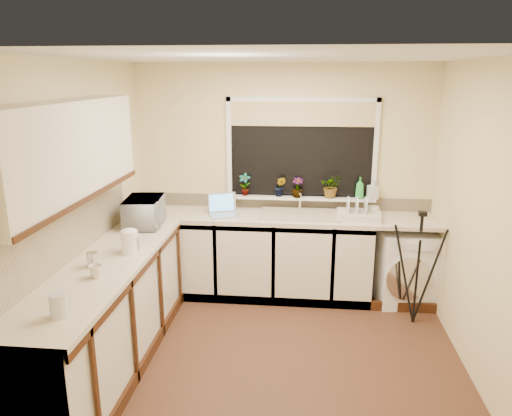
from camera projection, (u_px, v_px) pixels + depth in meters
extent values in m
plane|color=#533221|center=(271.00, 354.00, 4.20)|extent=(3.20, 3.20, 0.00)
plane|color=white|center=(274.00, 57.00, 3.55)|extent=(3.20, 3.20, 0.00)
plane|color=beige|center=(282.00, 179.00, 5.31)|extent=(3.20, 0.00, 3.20)
plane|color=beige|center=(252.00, 303.00, 2.43)|extent=(3.20, 0.00, 3.20)
plane|color=beige|center=(80.00, 212.00, 4.03)|extent=(0.00, 3.00, 3.00)
plane|color=beige|center=(482.00, 224.00, 3.71)|extent=(0.00, 3.00, 3.00)
cube|color=silver|center=(250.00, 256.00, 5.27)|extent=(2.55, 0.60, 0.86)
cube|color=silver|center=(108.00, 318.00, 3.92)|extent=(0.54, 2.40, 0.86)
cube|color=beige|center=(280.00, 217.00, 5.12)|extent=(3.20, 0.60, 0.04)
cube|color=beige|center=(104.00, 266.00, 3.80)|extent=(0.60, 2.40, 0.04)
cube|color=silver|center=(65.00, 152.00, 3.43)|extent=(0.28, 1.90, 0.70)
cube|color=beige|center=(65.00, 235.00, 3.77)|extent=(0.02, 2.40, 0.45)
cube|color=beige|center=(282.00, 202.00, 5.37)|extent=(3.20, 0.02, 0.14)
cube|color=black|center=(301.00, 150.00, 5.19)|extent=(1.50, 0.02, 1.00)
cube|color=tan|center=(302.00, 114.00, 5.07)|extent=(1.50, 0.02, 0.25)
cube|color=white|center=(300.00, 198.00, 5.27)|extent=(1.60, 0.14, 0.03)
cube|color=tan|center=(299.00, 214.00, 5.09)|extent=(0.82, 0.46, 0.03)
cylinder|color=silver|center=(300.00, 200.00, 5.23)|extent=(0.03, 0.03, 0.24)
cube|color=white|center=(403.00, 266.00, 5.10)|extent=(0.62, 0.60, 0.77)
cube|color=#A3A3AB|center=(225.00, 215.00, 5.07)|extent=(0.35, 0.30, 0.02)
cube|color=#52A6E0|center=(222.00, 202.00, 5.16)|extent=(0.29, 0.15, 0.20)
cylinder|color=white|center=(130.00, 242.00, 4.01)|extent=(0.14, 0.14, 0.19)
cube|color=beige|center=(358.00, 215.00, 4.98)|extent=(0.47, 0.37, 0.07)
cylinder|color=silver|center=(58.00, 305.00, 2.96)|extent=(0.10, 0.10, 0.15)
cylinder|color=silver|center=(92.00, 260.00, 3.72)|extent=(0.09, 0.09, 0.12)
imported|color=white|center=(144.00, 212.00, 4.73)|extent=(0.39, 0.53, 0.27)
imported|color=#999999|center=(245.00, 184.00, 5.28)|extent=(0.14, 0.10, 0.25)
imported|color=#999999|center=(280.00, 187.00, 5.25)|extent=(0.13, 0.11, 0.21)
imported|color=#999999|center=(297.00, 188.00, 5.21)|extent=(0.12, 0.12, 0.21)
imported|color=#999999|center=(331.00, 186.00, 5.18)|extent=(0.24, 0.21, 0.25)
imported|color=green|center=(360.00, 188.00, 5.15)|extent=(0.10, 0.10, 0.23)
imported|color=#999999|center=(373.00, 189.00, 5.14)|extent=(0.12, 0.12, 0.21)
imported|color=silver|center=(373.00, 211.00, 5.07)|extent=(0.14, 0.14, 0.10)
imported|color=beige|center=(96.00, 271.00, 3.53)|extent=(0.10, 0.10, 0.09)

